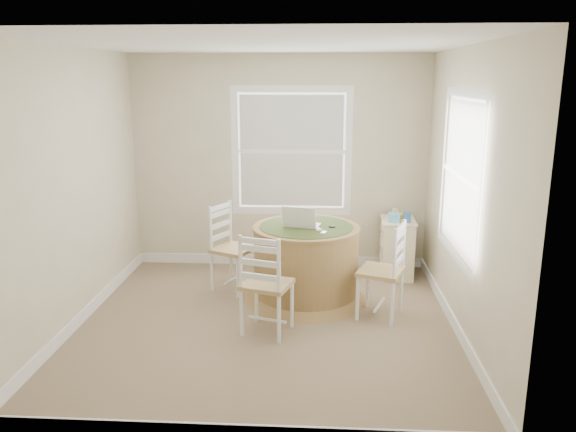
{
  "coord_description": "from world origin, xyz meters",
  "views": [
    {
      "loc": [
        0.51,
        -4.99,
        2.32
      ],
      "look_at": [
        0.19,
        0.45,
        0.97
      ],
      "focal_mm": 35.0,
      "sensor_mm": 36.0,
      "label": 1
    }
  ],
  "objects_px": {
    "round_table": "(306,260)",
    "chair_left": "(234,249)",
    "corner_chest": "(397,248)",
    "laptop": "(302,223)",
    "chair_near": "(267,284)",
    "chair_right": "(381,271)"
  },
  "relations": [
    {
      "from": "round_table",
      "to": "laptop",
      "type": "bearing_deg",
      "value": -153.31
    },
    {
      "from": "chair_left",
      "to": "corner_chest",
      "type": "relative_size",
      "value": 1.36
    },
    {
      "from": "chair_right",
      "to": "chair_near",
      "type": "bearing_deg",
      "value": -48.41
    },
    {
      "from": "chair_left",
      "to": "chair_near",
      "type": "distance_m",
      "value": 1.16
    },
    {
      "from": "laptop",
      "to": "corner_chest",
      "type": "relative_size",
      "value": 0.59
    },
    {
      "from": "round_table",
      "to": "laptop",
      "type": "height_order",
      "value": "laptop"
    },
    {
      "from": "laptop",
      "to": "chair_left",
      "type": "bearing_deg",
      "value": -4.39
    },
    {
      "from": "round_table",
      "to": "chair_left",
      "type": "relative_size",
      "value": 1.37
    },
    {
      "from": "round_table",
      "to": "laptop",
      "type": "distance_m",
      "value": 0.4
    },
    {
      "from": "chair_near",
      "to": "laptop",
      "type": "xyz_separation_m",
      "value": [
        0.29,
        0.83,
        0.36
      ]
    },
    {
      "from": "chair_near",
      "to": "round_table",
      "type": "bearing_deg",
      "value": -95.47
    },
    {
      "from": "round_table",
      "to": "corner_chest",
      "type": "xyz_separation_m",
      "value": [
        1.06,
        0.78,
        -0.09
      ]
    },
    {
      "from": "round_table",
      "to": "corner_chest",
      "type": "bearing_deg",
      "value": 54.72
    },
    {
      "from": "round_table",
      "to": "chair_left",
      "type": "bearing_deg",
      "value": -177.48
    },
    {
      "from": "chair_right",
      "to": "laptop",
      "type": "distance_m",
      "value": 0.96
    },
    {
      "from": "chair_left",
      "to": "laptop",
      "type": "height_order",
      "value": "laptop"
    },
    {
      "from": "chair_near",
      "to": "laptop",
      "type": "height_order",
      "value": "laptop"
    },
    {
      "from": "chair_near",
      "to": "chair_right",
      "type": "height_order",
      "value": "same"
    },
    {
      "from": "chair_left",
      "to": "chair_right",
      "type": "bearing_deg",
      "value": -86.3
    },
    {
      "from": "chair_near",
      "to": "chair_right",
      "type": "xyz_separation_m",
      "value": [
        1.08,
        0.42,
        0.0
      ]
    },
    {
      "from": "corner_chest",
      "to": "chair_near",
      "type": "bearing_deg",
      "value": -128.75
    },
    {
      "from": "laptop",
      "to": "corner_chest",
      "type": "xyz_separation_m",
      "value": [
        1.11,
        0.79,
        -0.49
      ]
    }
  ]
}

